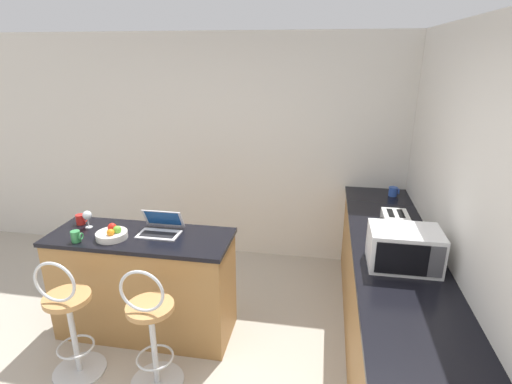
% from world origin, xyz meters
% --- Properties ---
extents(wall_back, '(12.00, 0.06, 2.60)m').
position_xyz_m(wall_back, '(0.00, 2.44, 1.30)').
color(wall_back, silver).
rests_on(wall_back, ground_plane).
extents(wall_right, '(0.06, 12.00, 2.60)m').
position_xyz_m(wall_right, '(1.93, 0.00, 1.30)').
color(wall_right, silver).
rests_on(wall_right, ground_plane).
extents(breakfast_bar, '(1.53, 0.58, 0.94)m').
position_xyz_m(breakfast_bar, '(-0.49, 0.79, 0.47)').
color(breakfast_bar, '#9E703D').
rests_on(breakfast_bar, ground_plane).
extents(counter_right, '(0.67, 2.94, 0.94)m').
position_xyz_m(counter_right, '(1.58, 0.96, 0.47)').
color(counter_right, '#9E703D').
rests_on(counter_right, ground_plane).
extents(bar_stool_near, '(0.40, 0.40, 1.02)m').
position_xyz_m(bar_stool_near, '(-0.81, 0.20, 0.48)').
color(bar_stool_near, silver).
rests_on(bar_stool_near, ground_plane).
extents(bar_stool_far, '(0.40, 0.40, 1.02)m').
position_xyz_m(bar_stool_far, '(-0.16, 0.20, 0.48)').
color(bar_stool_far, silver).
rests_on(bar_stool_far, ground_plane).
extents(laptop, '(0.34, 0.26, 0.19)m').
position_xyz_m(laptop, '(-0.33, 0.88, 0.99)').
color(laptop, silver).
rests_on(laptop, breakfast_bar).
extents(microwave, '(0.48, 0.35, 0.28)m').
position_xyz_m(microwave, '(1.58, 0.65, 1.08)').
color(microwave, white).
rests_on(microwave, counter_right).
extents(toaster, '(0.22, 0.26, 0.19)m').
position_xyz_m(toaster, '(1.60, 1.19, 1.03)').
color(toaster, silver).
rests_on(toaster, counter_right).
extents(wine_glass_tall, '(0.08, 0.08, 0.15)m').
position_xyz_m(wine_glass_tall, '(-0.99, 0.86, 1.05)').
color(wine_glass_tall, silver).
rests_on(wine_glass_tall, breakfast_bar).
extents(mug_green, '(0.09, 0.07, 0.09)m').
position_xyz_m(mug_green, '(-0.93, 0.59, 0.98)').
color(mug_green, '#338447').
rests_on(mug_green, breakfast_bar).
extents(mug_red, '(0.09, 0.08, 0.09)m').
position_xyz_m(mug_red, '(-1.10, 0.92, 0.98)').
color(mug_red, red).
rests_on(mug_red, breakfast_bar).
extents(mug_blue, '(0.11, 0.09, 0.10)m').
position_xyz_m(mug_blue, '(1.73, 2.17, 0.99)').
color(mug_blue, '#2D51AD').
rests_on(mug_blue, counter_right).
extents(fruit_bowl, '(0.25, 0.25, 0.11)m').
position_xyz_m(fruit_bowl, '(-0.68, 0.70, 0.98)').
color(fruit_bowl, silver).
rests_on(fruit_bowl, breakfast_bar).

